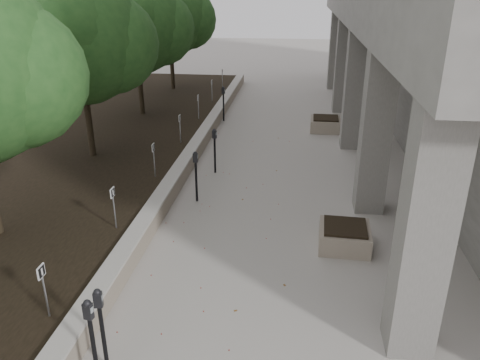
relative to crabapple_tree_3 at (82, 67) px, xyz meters
The scene contains 20 objects.
retaining_wall 4.25m from the crabapple_tree_3, 18.58° to the left, with size 0.39×26.00×0.50m, color #A19380, non-canonical shape.
planting_bed 3.16m from the crabapple_tree_3, 124.99° to the left, with size 7.00×26.00×0.40m, color black.
crabapple_tree_3 is the anchor object (origin of this frame).
crabapple_tree_4 5.00m from the crabapple_tree_3, 90.00° to the left, with size 4.60×4.00×5.44m, color #214D1D, non-canonical shape.
crabapple_tree_5 10.00m from the crabapple_tree_3, 90.00° to the left, with size 4.60×4.00×5.44m, color #214D1D, non-canonical shape.
parking_sign_2 8.20m from the crabapple_tree_3, 71.91° to the right, with size 0.04×0.22×0.96m, color black, non-canonical shape.
parking_sign_3 5.59m from the crabapple_tree_3, 61.43° to the right, with size 0.04×0.22×0.96m, color black, non-canonical shape.
parking_sign_4 3.64m from the crabapple_tree_3, 31.48° to the right, with size 0.04×0.22×0.96m, color black, non-canonical shape.
parking_sign_5 3.64m from the crabapple_tree_3, 31.48° to the left, with size 0.04×0.22×0.96m, color black, non-canonical shape.
parking_sign_6 5.59m from the crabapple_tree_3, 61.43° to the left, with size 0.04×0.22×0.96m, color black, non-canonical shape.
parking_sign_7 8.20m from the crabapple_tree_3, 71.91° to the left, with size 0.04×0.22×0.96m, color black, non-canonical shape.
parking_sign_8 11.01m from the crabapple_tree_3, 76.87° to the left, with size 0.04×0.22×0.96m, color black, non-canonical shape.
parking_meter_1 9.40m from the crabapple_tree_3, 66.73° to the right, with size 0.14×0.10×1.46m, color black, non-canonical shape.
parking_meter_2 9.16m from the crabapple_tree_3, 65.88° to the right, with size 0.14×0.10×1.43m, color black, non-canonical shape.
parking_meter_3 4.93m from the crabapple_tree_3, 29.29° to the right, with size 0.14×0.10×1.40m, color black, non-canonical shape.
parking_meter_4 4.58m from the crabapple_tree_3, ahead, with size 0.14×0.10×1.39m, color black, non-canonical shape.
parking_meter_5 7.01m from the crabapple_tree_3, 60.45° to the left, with size 0.14×0.10×1.45m, color black, non-canonical shape.
planter_front 8.93m from the crabapple_tree_3, 28.25° to the right, with size 1.09×1.09×0.51m, color #A19380, non-canonical shape.
planter_back 9.31m from the crabapple_tree_3, 33.25° to the left, with size 1.15×1.15×0.54m, color #A19380, non-canonical shape.
berry_scatter 6.38m from the crabapple_tree_3, 32.55° to the right, with size 3.30×14.10×0.02m, color maroon, non-canonical shape.
Camera 1 is at (1.48, -5.28, 5.41)m, focal length 35.35 mm.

